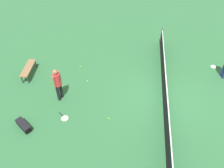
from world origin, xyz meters
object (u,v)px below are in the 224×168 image
(tennis_racket_far_player, at_px, (214,67))
(tennis_ball_by_net, at_px, (109,118))
(equipment_bag, at_px, (24,126))
(player_near_side, at_px, (57,82))
(tennis_ball_near_player, at_px, (80,67))
(courtside_bench, at_px, (28,68))
(tennis_ball_midcourt, at_px, (87,81))
(tennis_racket_near_player, at_px, (64,118))

(tennis_racket_far_player, xyz_separation_m, tennis_ball_by_net, (4.47, -5.28, 0.02))
(tennis_racket_far_player, relative_size, equipment_bag, 0.72)
(player_near_side, height_order, tennis_ball_near_player, player_near_side)
(courtside_bench, xyz_separation_m, equipment_bag, (3.34, 1.27, -0.28))
(tennis_ball_midcourt, distance_m, equipment_bag, 3.74)
(tennis_racket_far_player, height_order, tennis_ball_by_net, tennis_ball_by_net)
(tennis_racket_near_player, bearing_deg, tennis_ball_near_player, -176.31)
(tennis_racket_far_player, distance_m, tennis_ball_midcourt, 7.11)
(tennis_racket_far_player, height_order, courtside_bench, courtside_bench)
(player_near_side, distance_m, tennis_ball_near_player, 2.70)
(tennis_racket_near_player, distance_m, tennis_ball_near_player, 3.65)
(player_near_side, height_order, equipment_bag, player_near_side)
(tennis_racket_far_player, distance_m, equipment_bag, 10.22)
(courtside_bench, relative_size, equipment_bag, 1.88)
(tennis_ball_by_net, xyz_separation_m, tennis_ball_midcourt, (-2.26, -1.47, 0.00))
(player_near_side, xyz_separation_m, tennis_ball_near_player, (-2.50, 0.30, -0.98))
(tennis_racket_near_player, distance_m, tennis_ball_by_net, 1.93)
(tennis_racket_far_player, height_order, tennis_ball_near_player, tennis_ball_near_player)
(tennis_ball_near_player, distance_m, equipment_bag, 4.55)
(tennis_ball_by_net, bearing_deg, courtside_bench, -117.19)
(tennis_ball_near_player, xyz_separation_m, tennis_ball_by_net, (3.42, 2.15, 0.00))
(player_near_side, bearing_deg, tennis_ball_midcourt, 143.98)
(player_near_side, relative_size, tennis_ball_midcourt, 25.76)
(tennis_racket_near_player, distance_m, equipment_bag, 1.64)
(player_near_side, distance_m, equipment_bag, 2.27)
(tennis_racket_far_player, bearing_deg, player_near_side, -65.32)
(player_near_side, bearing_deg, tennis_racket_near_player, 24.85)
(tennis_ball_by_net, relative_size, tennis_ball_midcourt, 1.00)
(tennis_ball_near_player, distance_m, courtside_bench, 2.73)
(tennis_ball_near_player, bearing_deg, tennis_racket_far_player, 98.06)
(tennis_ball_by_net, distance_m, equipment_bag, 3.51)
(tennis_ball_near_player, distance_m, tennis_ball_midcourt, 1.34)
(tennis_racket_far_player, xyz_separation_m, tennis_ball_midcourt, (2.21, -6.76, 0.02))
(tennis_racket_near_player, bearing_deg, tennis_racket_far_player, 123.14)
(tennis_racket_far_player, xyz_separation_m, equipment_bag, (5.43, -8.66, 0.13))
(player_near_side, bearing_deg, tennis_racket_far_player, 114.68)
(tennis_ball_by_net, relative_size, courtside_bench, 0.04)
(player_near_side, xyz_separation_m, courtside_bench, (-1.47, -2.20, -0.59))
(courtside_bench, bearing_deg, tennis_ball_near_player, 112.40)
(player_near_side, height_order, tennis_racket_near_player, player_near_side)
(player_near_side, distance_m, tennis_ball_midcourt, 1.92)
(tennis_racket_far_player, distance_m, tennis_ball_by_net, 6.92)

